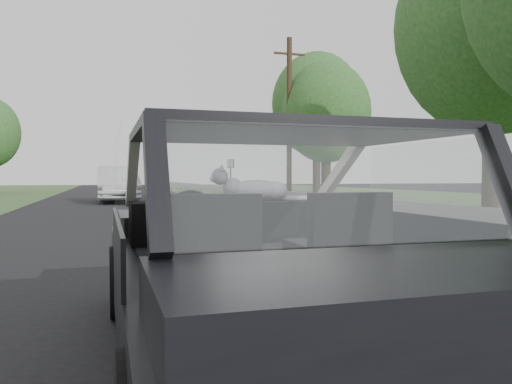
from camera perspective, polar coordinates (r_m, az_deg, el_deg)
ground at (r=3.36m, az=0.86°, el=-18.81°), size 140.00×140.00×0.00m
subject_car at (r=3.18m, az=0.86°, el=-6.49°), size 1.80×4.00×1.45m
dashboard at (r=3.76m, az=-2.03°, el=-3.29°), size 1.58×0.45×0.30m
driver_seat at (r=2.78m, az=-5.20°, el=-4.47°), size 0.50×0.72×0.42m
passenger_seat at (r=3.04m, az=9.76°, el=-3.94°), size 0.50×0.72×0.42m
steering_wheel at (r=3.38m, az=-7.32°, el=-2.68°), size 0.36×0.36×0.04m
cat at (r=3.74m, az=0.06°, el=0.36°), size 0.63×0.29×0.27m
guardrail at (r=14.03m, az=5.18°, el=-0.68°), size 0.05×90.00×0.32m
other_car at (r=23.90m, az=-15.52°, el=0.89°), size 2.06×5.10×1.67m
highway_sign at (r=31.15m, az=-2.92°, el=1.68°), size 0.29×0.90×2.25m
utility_pole at (r=25.51m, az=3.82°, el=8.32°), size 0.32×0.32×8.17m
tree_1 at (r=17.77m, az=25.41°, el=12.62°), size 6.13×6.13×9.15m
tree_2 at (r=26.45m, az=8.03°, el=6.79°), size 5.77×5.77×6.99m
tree_3 at (r=35.90m, az=6.96°, el=7.63°), size 7.69×7.69×9.68m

